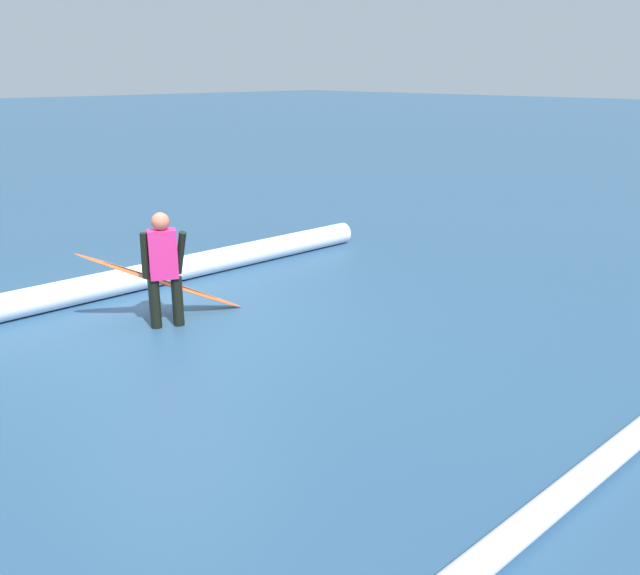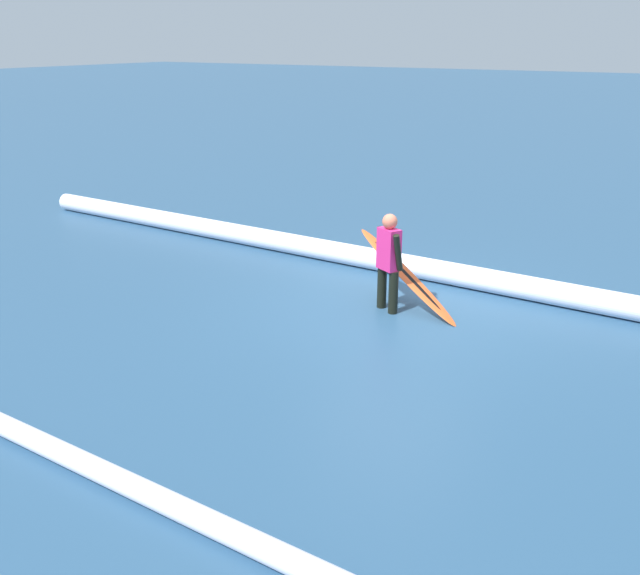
{
  "view_description": "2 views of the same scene",
  "coord_description": "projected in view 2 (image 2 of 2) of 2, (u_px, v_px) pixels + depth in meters",
  "views": [
    {
      "loc": [
        4.29,
        7.12,
        3.08
      ],
      "look_at": [
        -0.41,
        2.39,
        0.93
      ],
      "focal_mm": 37.77,
      "sensor_mm": 36.0,
      "label": 1
    },
    {
      "loc": [
        -4.26,
        9.07,
        3.85
      ],
      "look_at": [
        -0.15,
        2.36,
        1.07
      ],
      "focal_mm": 40.09,
      "sensor_mm": 36.0,
      "label": 2
    }
  ],
  "objects": [
    {
      "name": "surfboard",
      "position": [
        406.0,
        275.0,
        10.61
      ],
      "size": [
        2.03,
        1.02,
        1.01
      ],
      "color": "#E55926",
      "rests_on": "ground_plane"
    },
    {
      "name": "wave_crest_foreground",
      "position": [
        317.0,
        248.0,
        13.01
      ],
      "size": [
        14.11,
        0.87,
        0.37
      ],
      "primitive_type": "cylinder",
      "rotation": [
        0.0,
        1.57,
        -0.04
      ],
      "color": "white",
      "rests_on": "ground_plane"
    },
    {
      "name": "ground_plane",
      "position": [
        394.0,
        308.0,
        10.67
      ],
      "size": [
        153.61,
        153.61,
        0.0
      ],
      "primitive_type": "plane",
      "color": "#2A4F6F"
    },
    {
      "name": "surfer",
      "position": [
        389.0,
        258.0,
        10.33
      ],
      "size": [
        0.47,
        0.39,
        1.46
      ],
      "rotation": [
        0.0,
        0.0,
        2.67
      ],
      "color": "black",
      "rests_on": "ground_plane"
    },
    {
      "name": "wave_crest_midground",
      "position": [
        86.0,
        464.0,
        6.6
      ],
      "size": [
        18.88,
        0.89,
        0.21
      ],
      "primitive_type": "cylinder",
      "rotation": [
        0.0,
        1.57,
        -0.04
      ],
      "color": "white",
      "rests_on": "ground_plane"
    }
  ]
}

